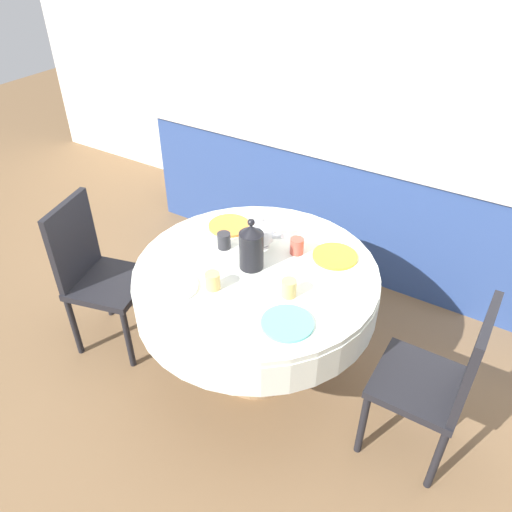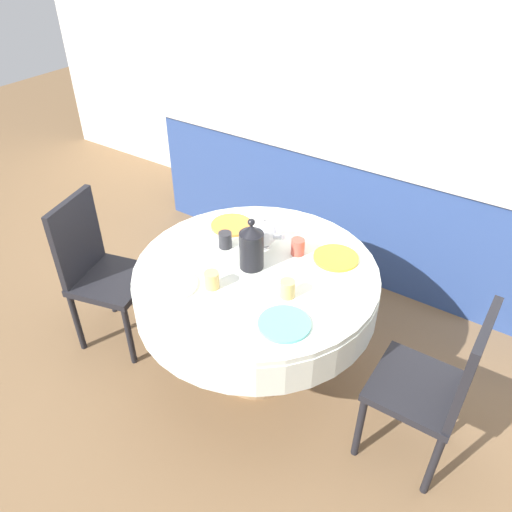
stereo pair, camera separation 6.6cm
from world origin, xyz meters
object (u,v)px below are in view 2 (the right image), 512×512
Objects in this scene: coffee_carafe at (251,247)px; teapot at (263,233)px; chair_left at (438,383)px; chair_right at (98,267)px.

coffee_carafe is 0.19m from teapot.
chair_left reaches higher than teapot.
coffee_carafe reaches higher than chair_right.
chair_left is 3.36× the size of coffee_carafe.
chair_left is 4.62× the size of teapot.
coffee_carafe is 1.37× the size of teapot.
chair_left is 1.00× the size of chair_right.
teapot is (-1.04, 0.18, 0.31)m from chair_left.
teapot is at bearing 101.81° from chair_right.
chair_right is at bearing -164.42° from coffee_carafe.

